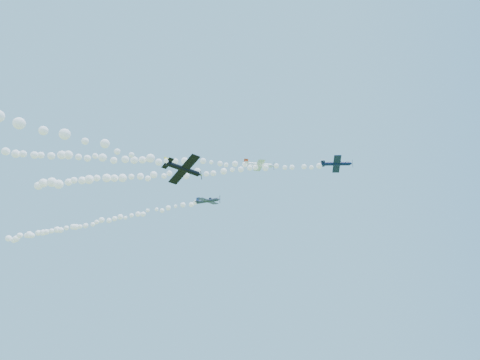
% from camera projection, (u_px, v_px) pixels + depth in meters
% --- Properties ---
extents(plane_white, '(7.53, 7.98, 2.50)m').
position_uv_depth(plane_white, '(259.00, 165.00, 96.23)').
color(plane_white, white).
extents(smoke_trail_white, '(66.66, 26.97, 3.17)m').
position_uv_depth(smoke_trail_white, '(97.00, 157.00, 91.75)').
color(smoke_trail_white, white).
extents(plane_navy, '(7.59, 7.99, 2.73)m').
position_uv_depth(plane_navy, '(337.00, 164.00, 92.73)').
color(plane_navy, '#0E183D').
extents(smoke_trail_navy, '(74.73, 8.76, 2.96)m').
position_uv_depth(smoke_trail_navy, '(171.00, 175.00, 98.30)').
color(smoke_trail_navy, white).
extents(plane_grey, '(7.30, 7.70, 2.48)m').
position_uv_depth(plane_grey, '(208.00, 201.00, 100.83)').
color(plane_grey, '#323749').
extents(smoke_trail_grey, '(76.25, 21.47, 3.26)m').
position_uv_depth(smoke_trail_grey, '(89.00, 224.00, 118.64)').
color(smoke_trail_grey, white).
extents(plane_black, '(7.27, 7.02, 3.11)m').
position_uv_depth(plane_black, '(184.00, 169.00, 71.74)').
color(plane_black, black).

